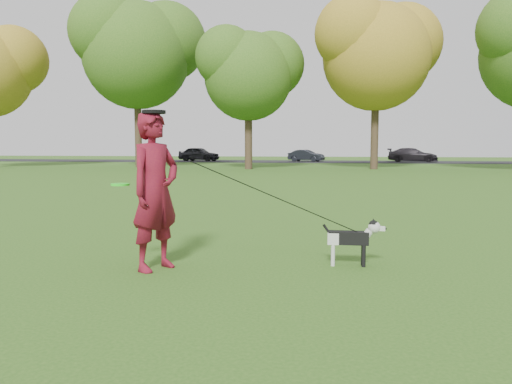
% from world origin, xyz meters
% --- Properties ---
extents(ground, '(120.00, 120.00, 0.00)m').
position_xyz_m(ground, '(0.00, 0.00, 0.00)').
color(ground, '#285116').
rests_on(ground, ground).
extents(road, '(120.00, 7.00, 0.02)m').
position_xyz_m(road, '(0.00, 40.00, 0.01)').
color(road, black).
rests_on(road, ground).
extents(man, '(0.76, 0.86, 1.98)m').
position_xyz_m(man, '(-1.01, -0.35, 0.99)').
color(man, maroon).
rests_on(man, ground).
extents(dog, '(0.82, 0.16, 0.62)m').
position_xyz_m(dog, '(1.45, 0.19, 0.38)').
color(dog, black).
rests_on(dog, ground).
extents(car_left, '(4.18, 2.47, 1.33)m').
position_xyz_m(car_left, '(-11.13, 40.00, 0.69)').
color(car_left, black).
rests_on(car_left, road).
extents(car_mid, '(3.49, 2.17, 1.08)m').
position_xyz_m(car_mid, '(-0.94, 40.00, 0.56)').
color(car_mid, black).
rests_on(car_mid, road).
extents(car_right, '(4.59, 2.52, 1.26)m').
position_xyz_m(car_right, '(8.55, 40.00, 0.65)').
color(car_right, black).
rests_on(car_right, road).
extents(man_held_items, '(3.13, 0.71, 1.57)m').
position_xyz_m(man_held_items, '(0.51, -0.11, 0.90)').
color(man_held_items, '#26FB1F').
rests_on(man_held_items, ground).
extents(tree_row, '(51.74, 8.86, 12.01)m').
position_xyz_m(tree_row, '(-1.43, 26.07, 7.41)').
color(tree_row, '#38281C').
rests_on(tree_row, ground).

